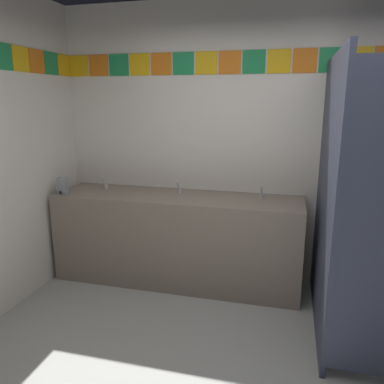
{
  "coord_description": "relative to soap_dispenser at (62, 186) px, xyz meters",
  "views": [
    {
      "loc": [
        0.26,
        -1.98,
        1.79
      ],
      "look_at": [
        -0.55,
        1.14,
        1.0
      ],
      "focal_mm": 35.6,
      "sensor_mm": 36.0,
      "label": 1
    }
  ],
  "objects": [
    {
      "name": "soap_dispenser",
      "position": [
        0.0,
        0.0,
        0.0
      ],
      "size": [
        0.09,
        0.09,
        0.16
      ],
      "color": "gray",
      "rests_on": "vanity_counter"
    },
    {
      "name": "wall_back",
      "position": [
        1.9,
        0.54,
        0.4
      ],
      "size": [
        4.06,
        0.09,
        2.71
      ],
      "color": "silver",
      "rests_on": "ground_plane"
    },
    {
      "name": "stall_divider",
      "position": [
        2.62,
        -0.47,
        0.1
      ],
      "size": [
        0.92,
        1.43,
        2.11
      ],
      "color": "#33384C",
      "rests_on": "ground_plane"
    },
    {
      "name": "faucet_center",
      "position": [
        1.12,
        0.28,
        -0.03
      ],
      "size": [
        0.04,
        0.1,
        0.14
      ],
      "color": "silver",
      "rests_on": "vanity_counter"
    },
    {
      "name": "faucet_left",
      "position": [
        0.32,
        0.28,
        -0.03
      ],
      "size": [
        0.04,
        0.1,
        0.14
      ],
      "color": "silver",
      "rests_on": "vanity_counter"
    },
    {
      "name": "faucet_right",
      "position": [
        1.92,
        0.28,
        -0.03
      ],
      "size": [
        0.04,
        0.1,
        0.14
      ],
      "color": "silver",
      "rests_on": "vanity_counter"
    },
    {
      "name": "vanity_counter",
      "position": [
        1.12,
        0.19,
        -0.51
      ],
      "size": [
        2.4,
        0.62,
        0.88
      ],
      "color": "gray",
      "rests_on": "ground_plane"
    }
  ]
}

